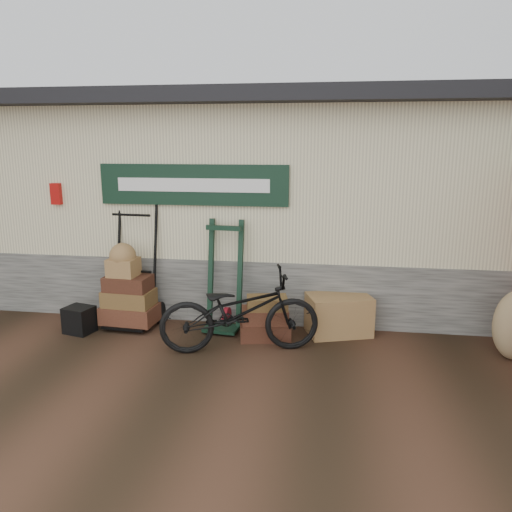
{
  "coord_description": "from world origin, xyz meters",
  "views": [
    {
      "loc": [
        1.56,
        -5.61,
        2.52
      ],
      "look_at": [
        0.57,
        0.9,
        1.01
      ],
      "focal_mm": 35.0,
      "sensor_mm": 36.0,
      "label": 1
    }
  ],
  "objects_px": {
    "black_trunk": "(79,320)",
    "bicycle": "(239,307)",
    "suitcase_stack": "(265,317)",
    "wicker_hamper": "(339,315)",
    "green_barrow": "(224,276)",
    "porter_trolley": "(134,262)"
  },
  "relations": [
    {
      "from": "green_barrow",
      "to": "bicycle",
      "type": "height_order",
      "value": "green_barrow"
    },
    {
      "from": "suitcase_stack",
      "to": "wicker_hamper",
      "type": "distance_m",
      "value": 1.0
    },
    {
      "from": "porter_trolley",
      "to": "wicker_hamper",
      "type": "xyz_separation_m",
      "value": [
        2.83,
        0.01,
        -0.62
      ]
    },
    {
      "from": "suitcase_stack",
      "to": "green_barrow",
      "type": "bearing_deg",
      "value": 155.52
    },
    {
      "from": "bicycle",
      "to": "porter_trolley",
      "type": "bearing_deg",
      "value": 50.95
    },
    {
      "from": "green_barrow",
      "to": "black_trunk",
      "type": "height_order",
      "value": "green_barrow"
    },
    {
      "from": "black_trunk",
      "to": "bicycle",
      "type": "distance_m",
      "value": 2.3
    },
    {
      "from": "suitcase_stack",
      "to": "bicycle",
      "type": "height_order",
      "value": "bicycle"
    },
    {
      "from": "wicker_hamper",
      "to": "black_trunk",
      "type": "height_order",
      "value": "wicker_hamper"
    },
    {
      "from": "green_barrow",
      "to": "wicker_hamper",
      "type": "xyz_separation_m",
      "value": [
        1.55,
        0.04,
        -0.49
      ]
    },
    {
      "from": "suitcase_stack",
      "to": "black_trunk",
      "type": "height_order",
      "value": "suitcase_stack"
    },
    {
      "from": "green_barrow",
      "to": "suitcase_stack",
      "type": "height_order",
      "value": "green_barrow"
    },
    {
      "from": "porter_trolley",
      "to": "suitcase_stack",
      "type": "relative_size",
      "value": 2.74
    },
    {
      "from": "black_trunk",
      "to": "green_barrow",
      "type": "bearing_deg",
      "value": 13.03
    },
    {
      "from": "porter_trolley",
      "to": "black_trunk",
      "type": "xyz_separation_m",
      "value": [
        -0.62,
        -0.47,
        -0.71
      ]
    },
    {
      "from": "suitcase_stack",
      "to": "bicycle",
      "type": "relative_size",
      "value": 0.33
    },
    {
      "from": "porter_trolley",
      "to": "suitcase_stack",
      "type": "xyz_separation_m",
      "value": [
        1.88,
        -0.3,
        -0.6
      ]
    },
    {
      "from": "black_trunk",
      "to": "bicycle",
      "type": "height_order",
      "value": "bicycle"
    },
    {
      "from": "porter_trolley",
      "to": "suitcase_stack",
      "type": "distance_m",
      "value": 2.0
    },
    {
      "from": "wicker_hamper",
      "to": "bicycle",
      "type": "bearing_deg",
      "value": -147.88
    },
    {
      "from": "green_barrow",
      "to": "wicker_hamper",
      "type": "relative_size",
      "value": 1.85
    },
    {
      "from": "green_barrow",
      "to": "wicker_hamper",
      "type": "bearing_deg",
      "value": 7.2
    }
  ]
}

